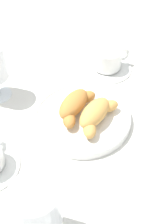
{
  "coord_description": "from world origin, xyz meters",
  "views": [
    {
      "loc": [
        0.44,
        0.12,
        0.52
      ],
      "look_at": [
        -0.02,
        0.0,
        0.03
      ],
      "focal_mm": 48.45,
      "sensor_mm": 36.0,
      "label": 1
    }
  ],
  "objects_px": {
    "juice_glass_right": "(38,208)",
    "croissant_small": "(96,114)",
    "folded_napkin": "(47,65)",
    "pastry_plate": "(84,118)",
    "croissant_large": "(75,105)",
    "coffee_cup_far": "(108,61)"
  },
  "relations": [
    {
      "from": "pastry_plate",
      "to": "croissant_large",
      "type": "relative_size",
      "value": 1.71
    },
    {
      "from": "croissant_small",
      "to": "folded_napkin",
      "type": "height_order",
      "value": "croissant_small"
    },
    {
      "from": "pastry_plate",
      "to": "folded_napkin",
      "type": "xyz_separation_m",
      "value": [
        -0.18,
        -0.15,
        -0.01
      ]
    },
    {
      "from": "pastry_plate",
      "to": "juice_glass_right",
      "type": "height_order",
      "value": "juice_glass_right"
    },
    {
      "from": "pastry_plate",
      "to": "croissant_small",
      "type": "xyz_separation_m",
      "value": [
        0.01,
        0.03,
        0.03
      ]
    },
    {
      "from": "juice_glass_right",
      "to": "coffee_cup_far",
      "type": "bearing_deg",
      "value": 177.94
    },
    {
      "from": "croissant_large",
      "to": "coffee_cup_far",
      "type": "relative_size",
      "value": 0.98
    },
    {
      "from": "croissant_small",
      "to": "coffee_cup_far",
      "type": "height_order",
      "value": "croissant_small"
    },
    {
      "from": "pastry_plate",
      "to": "croissant_large",
      "type": "xyz_separation_m",
      "value": [
        -0.01,
        -0.02,
        0.03
      ]
    },
    {
      "from": "pastry_plate",
      "to": "coffee_cup_far",
      "type": "height_order",
      "value": "coffee_cup_far"
    },
    {
      "from": "croissant_large",
      "to": "folded_napkin",
      "type": "xyz_separation_m",
      "value": [
        -0.17,
        -0.13,
        -0.04
      ]
    },
    {
      "from": "juice_glass_right",
      "to": "croissant_small",
      "type": "bearing_deg",
      "value": 173.15
    },
    {
      "from": "croissant_small",
      "to": "folded_napkin",
      "type": "distance_m",
      "value": 0.27
    },
    {
      "from": "croissant_large",
      "to": "croissant_small",
      "type": "distance_m",
      "value": 0.06
    },
    {
      "from": "pastry_plate",
      "to": "folded_napkin",
      "type": "height_order",
      "value": "pastry_plate"
    },
    {
      "from": "pastry_plate",
      "to": "juice_glass_right",
      "type": "bearing_deg",
      "value": -0.49
    },
    {
      "from": "pastry_plate",
      "to": "croissant_large",
      "type": "height_order",
      "value": "croissant_large"
    },
    {
      "from": "croissant_small",
      "to": "juice_glass_right",
      "type": "relative_size",
      "value": 0.93
    },
    {
      "from": "coffee_cup_far",
      "to": "juice_glass_right",
      "type": "relative_size",
      "value": 0.97
    },
    {
      "from": "juice_glass_right",
      "to": "folded_napkin",
      "type": "distance_m",
      "value": 0.49
    },
    {
      "from": "coffee_cup_far",
      "to": "folded_napkin",
      "type": "xyz_separation_m",
      "value": [
        0.03,
        -0.17,
        -0.02
      ]
    },
    {
      "from": "croissant_small",
      "to": "folded_napkin",
      "type": "xyz_separation_m",
      "value": [
        -0.19,
        -0.18,
        -0.04
      ]
    }
  ]
}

